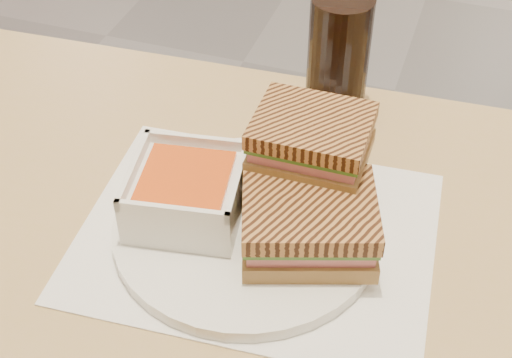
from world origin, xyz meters
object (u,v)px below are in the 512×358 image
(plate, at_px, (247,227))
(soup_bowl, at_px, (187,194))
(main_table, at_px, (238,333))
(cola_glass, at_px, (338,58))
(panini_lower, at_px, (309,222))

(plate, distance_m, soup_bowl, 0.07)
(soup_bowl, bearing_deg, main_table, -30.84)
(plate, relative_size, soup_bowl, 2.15)
(main_table, height_order, plate, plate)
(cola_glass, bearing_deg, soup_bowl, -111.87)
(cola_glass, bearing_deg, main_table, -95.83)
(soup_bowl, bearing_deg, panini_lower, -0.68)
(main_table, height_order, soup_bowl, soup_bowl)
(panini_lower, bearing_deg, plate, 174.13)
(panini_lower, bearing_deg, soup_bowl, 179.32)
(plate, relative_size, cola_glass, 1.75)
(main_table, relative_size, plate, 4.37)
(plate, distance_m, panini_lower, 0.08)
(main_table, distance_m, panini_lower, 0.18)
(plate, bearing_deg, panini_lower, -5.87)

